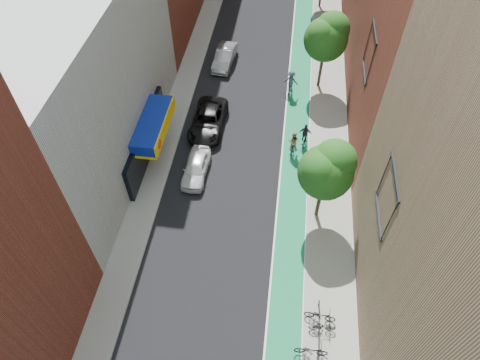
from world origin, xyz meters
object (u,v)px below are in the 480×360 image
(cyclist_lane_near, at_px, (293,144))
(cyclist_lane_mid, at_px, (305,138))
(parked_car_silver, at_px, (225,57))
(parked_car_black, at_px, (208,120))
(cyclist_lane_far, at_px, (291,84))
(parked_car_white, at_px, (196,168))

(cyclist_lane_near, bearing_deg, cyclist_lane_mid, -123.34)
(cyclist_lane_near, bearing_deg, parked_car_silver, -50.34)
(parked_car_black, distance_m, cyclist_lane_near, 7.01)
(parked_car_silver, distance_m, cyclist_lane_mid, 12.29)
(parked_car_black, bearing_deg, cyclist_lane_far, 41.39)
(parked_car_white, xyz_separation_m, cyclist_lane_far, (6.20, 10.12, 0.33))
(parked_car_white, distance_m, parked_car_silver, 13.66)
(parked_car_silver, bearing_deg, cyclist_lane_mid, -47.26)
(cyclist_lane_far, bearing_deg, cyclist_lane_near, 105.47)
(parked_car_black, height_order, cyclist_lane_near, cyclist_lane_near)
(parked_car_white, distance_m, cyclist_lane_mid, 8.58)
(parked_car_white, bearing_deg, cyclist_lane_far, 59.71)
(cyclist_lane_mid, bearing_deg, parked_car_black, -0.59)
(cyclist_lane_near, relative_size, cyclist_lane_mid, 1.06)
(cyclist_lane_far, bearing_deg, parked_car_silver, -18.55)
(cyclist_lane_near, bearing_deg, parked_car_black, -8.84)
(parked_car_black, xyz_separation_m, parked_car_silver, (0.00, 8.70, -0.02))
(parked_car_white, relative_size, cyclist_lane_far, 1.82)
(parked_car_black, relative_size, parked_car_silver, 1.22)
(parked_car_black, height_order, cyclist_lane_mid, cyclist_lane_mid)
(parked_car_black, bearing_deg, cyclist_lane_mid, -5.57)
(parked_car_black, xyz_separation_m, cyclist_lane_mid, (7.59, -0.96, -0.04))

